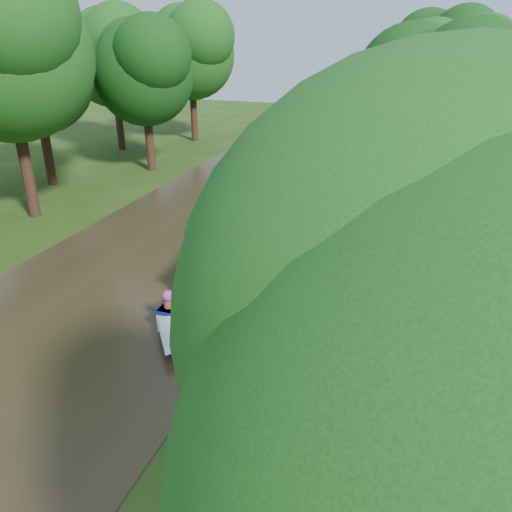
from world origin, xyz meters
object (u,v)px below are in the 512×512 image
(second_boat, at_px, (328,163))
(sandwich_board, at_px, (235,466))
(plant_boat, at_px, (247,249))
(pedestrian_pink, at_px, (380,143))

(second_boat, distance_m, sandwich_board, 25.62)
(plant_boat, xyz_separation_m, sandwich_board, (3.19, -9.61, -0.42))
(sandwich_board, relative_size, pedestrian_pink, 0.56)
(plant_boat, bearing_deg, second_boat, 89.87)
(plant_boat, relative_size, second_boat, 1.81)
(plant_boat, relative_size, pedestrian_pink, 8.40)
(plant_boat, relative_size, sandwich_board, 15.07)
(plant_boat, distance_m, pedestrian_pink, 22.29)
(pedestrian_pink, bearing_deg, plant_boat, -106.60)
(second_boat, distance_m, pedestrian_pink, 6.88)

